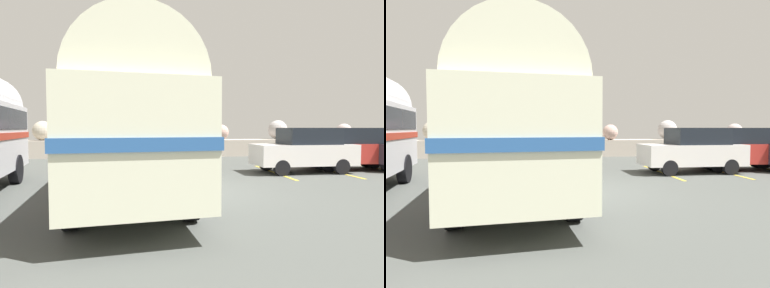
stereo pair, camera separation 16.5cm
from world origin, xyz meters
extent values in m
cube|color=#494D49|center=(0.00, 0.00, 0.01)|extent=(32.00, 26.00, 0.02)
cube|color=#B9AE9F|center=(0.00, 11.80, 0.55)|extent=(31.36, 1.80, 1.10)
sphere|color=#B1A691|center=(-7.78, 11.87, 1.71)|extent=(1.23, 1.23, 1.23)
sphere|color=#C49CA5|center=(-3.90, 11.36, 1.71)|extent=(1.22, 1.22, 1.22)
cube|color=#AEB4A2|center=(-0.39, 11.51, 1.75)|extent=(1.52, 1.58, 1.30)
sphere|color=#C6A093|center=(3.61, 11.35, 1.61)|extent=(1.01, 1.01, 1.01)
sphere|color=#B4ADAB|center=(7.90, 12.18, 1.77)|extent=(1.33, 1.33, 1.33)
sphere|color=#B8A6A3|center=(12.86, 12.03, 1.65)|extent=(1.10, 1.10, 1.10)
cube|color=gold|center=(4.03, 3.50, 0.02)|extent=(0.12, 4.40, 0.01)
cube|color=gold|center=(6.63, 3.50, 0.02)|extent=(0.12, 4.40, 0.01)
cylinder|color=black|center=(-3.15, 2.06, 0.50)|extent=(0.40, 0.99, 0.96)
cylinder|color=black|center=(-0.96, 2.33, 0.50)|extent=(0.40, 0.99, 0.96)
cylinder|color=black|center=(-2.51, -3.11, 0.50)|extent=(0.40, 0.99, 0.96)
cylinder|color=black|center=(-0.32, -2.83, 0.50)|extent=(0.40, 0.99, 0.96)
cube|color=silver|center=(-1.73, -0.39, 1.57)|extent=(3.42, 8.63, 2.10)
cylinder|color=silver|center=(-1.73, -0.39, 2.62)|extent=(3.18, 8.27, 2.20)
cube|color=#295899|center=(-1.73, -0.39, 1.63)|extent=(3.47, 8.72, 0.20)
cube|color=black|center=(-1.73, -0.39, 2.15)|extent=(3.41, 8.30, 0.64)
cube|color=silver|center=(-2.26, 3.85, 0.70)|extent=(2.28, 0.44, 0.28)
cylinder|color=black|center=(-5.51, 2.07, 0.50)|extent=(0.44, 0.99, 0.96)
cylinder|color=black|center=(3.96, 2.47, 0.33)|extent=(0.63, 0.22, 0.62)
cylinder|color=black|center=(3.92, 4.00, 0.33)|extent=(0.63, 0.22, 0.62)
cylinder|color=black|center=(6.50, 2.54, 0.33)|extent=(0.63, 0.22, 0.62)
cylinder|color=black|center=(6.46, 4.07, 0.33)|extent=(0.63, 0.22, 0.62)
cube|color=silver|center=(5.21, 3.27, 0.78)|extent=(4.14, 1.81, 0.84)
cube|color=black|center=(5.46, 3.28, 1.54)|extent=(2.24, 1.62, 0.68)
cylinder|color=black|center=(6.35, 3.18, 0.33)|extent=(0.64, 0.26, 0.62)
cylinder|color=black|center=(6.51, 4.71, 0.33)|extent=(0.64, 0.26, 0.62)
cylinder|color=black|center=(9.04, 4.45, 0.33)|extent=(0.64, 0.26, 0.62)
cube|color=#B52E27|center=(7.70, 3.82, 0.78)|extent=(4.25, 2.10, 0.84)
cube|color=black|center=(7.94, 3.79, 1.54)|extent=(2.35, 1.77, 0.68)
cylinder|color=black|center=(9.13, 4.11, 0.33)|extent=(0.63, 0.22, 0.62)
cylinder|color=#5B5B60|center=(0.21, 7.39, 2.90)|extent=(0.14, 0.14, 5.80)
cube|color=beige|center=(-0.18, 8.24, 5.70)|extent=(0.44, 0.24, 0.18)
camera|label=1|loc=(-1.09, -8.96, 1.85)|focal=29.28mm
camera|label=2|loc=(-0.93, -8.99, 1.85)|focal=29.28mm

